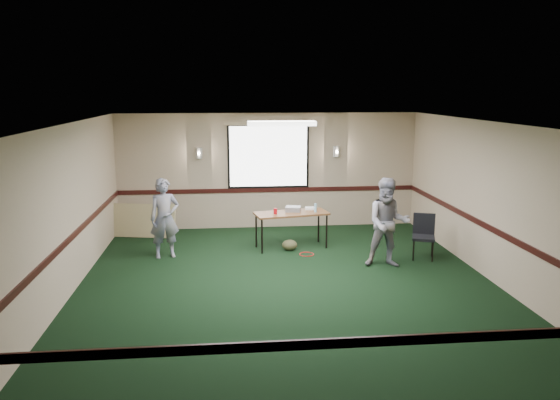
{
  "coord_description": "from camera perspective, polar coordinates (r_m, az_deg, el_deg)",
  "views": [
    {
      "loc": [
        -1.01,
        -8.64,
        3.23
      ],
      "look_at": [
        0.0,
        1.3,
        1.2
      ],
      "focal_mm": 35.0,
      "sensor_mm": 36.0,
      "label": 1
    }
  ],
  "objects": [
    {
      "name": "red_cup",
      "position": [
        11.06,
        -0.49,
        -1.17
      ],
      "size": [
        0.08,
        0.08,
        0.11
      ],
      "primitive_type": "cylinder",
      "color": "#B00B12",
      "rests_on": "folding_table"
    },
    {
      "name": "duffel_bag",
      "position": [
        11.17,
        1.01,
        -4.73
      ],
      "size": [
        0.32,
        0.25,
        0.22
      ],
      "primitive_type": "ellipsoid",
      "rotation": [
        0.0,
        0.0,
        0.04
      ],
      "color": "#484429",
      "rests_on": "ground"
    },
    {
      "name": "folding_table",
      "position": [
        11.21,
        1.19,
        -1.59
      ],
      "size": [
        1.58,
        0.86,
        0.75
      ],
      "rotation": [
        0.0,
        0.0,
        0.18
      ],
      "color": "#4F3116",
      "rests_on": "ground"
    },
    {
      "name": "game_console",
      "position": [
        11.5,
        3.13,
        -0.87
      ],
      "size": [
        0.2,
        0.16,
        0.05
      ],
      "primitive_type": "cube",
      "rotation": [
        0.0,
        0.0,
        -0.07
      ],
      "color": "white",
      "rests_on": "folding_table"
    },
    {
      "name": "conference_chair",
      "position": [
        10.97,
        14.78,
        -3.29
      ],
      "size": [
        0.54,
        0.55,
        0.86
      ],
      "rotation": [
        0.0,
        0.0,
        -0.34
      ],
      "color": "black",
      "rests_on": "ground"
    },
    {
      "name": "person_right",
      "position": [
        10.2,
        11.23,
        -2.36
      ],
      "size": [
        0.9,
        0.76,
        1.66
      ],
      "primitive_type": "imported",
      "rotation": [
        0.0,
        0.0,
        -0.17
      ],
      "color": "#808FC7",
      "rests_on": "ground"
    },
    {
      "name": "water_bottle",
      "position": [
        11.24,
        3.71,
        -0.83
      ],
      "size": [
        0.05,
        0.05,
        0.18
      ],
      "primitive_type": "cylinder",
      "color": "#90CDEC",
      "rests_on": "folding_table"
    },
    {
      "name": "folded_table",
      "position": [
        12.49,
        -14.13,
        -2.1
      ],
      "size": [
        1.47,
        0.5,
        0.74
      ],
      "primitive_type": "cube",
      "rotation": [
        -0.21,
        0.0,
        -0.2
      ],
      "color": "tan",
      "rests_on": "ground"
    },
    {
      "name": "cable_coil",
      "position": [
        10.92,
        2.79,
        -5.68
      ],
      "size": [
        0.37,
        0.37,
        0.01
      ],
      "primitive_type": "torus",
      "rotation": [
        0.0,
        0.0,
        -0.31
      ],
      "color": "red",
      "rests_on": "ground"
    },
    {
      "name": "ground",
      "position": [
        9.28,
        0.82,
        -8.89
      ],
      "size": [
        8.0,
        8.0,
        0.0
      ],
      "primitive_type": "plane",
      "color": "black",
      "rests_on": "ground"
    },
    {
      "name": "person_left",
      "position": [
        10.81,
        -11.97,
        -1.87
      ],
      "size": [
        0.64,
        0.5,
        1.56
      ],
      "primitive_type": "imported",
      "rotation": [
        0.0,
        0.0,
        0.25
      ],
      "color": "#3B4A83",
      "rests_on": "ground"
    },
    {
      "name": "projector",
      "position": [
        11.3,
        1.39,
        -0.94
      ],
      "size": [
        0.35,
        0.31,
        0.1
      ],
      "primitive_type": "cube",
      "rotation": [
        0.0,
        0.0,
        -0.23
      ],
      "color": "gray",
      "rests_on": "folding_table"
    },
    {
      "name": "room_shell",
      "position": [
        10.93,
        -0.44,
        2.81
      ],
      "size": [
        8.0,
        8.02,
        8.0
      ],
      "color": "tan",
      "rests_on": "ground"
    }
  ]
}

